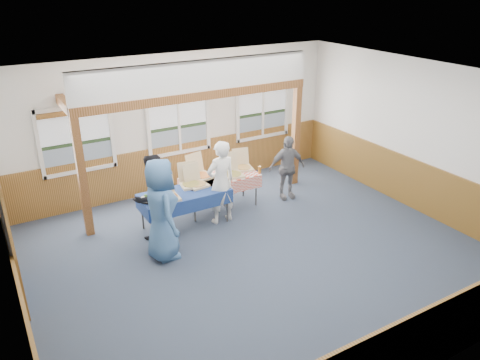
# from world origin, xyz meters

# --- Properties ---
(floor) EXTENTS (8.00, 8.00, 0.00)m
(floor) POSITION_xyz_m (0.00, 0.00, 0.00)
(floor) COLOR #283142
(floor) RESTS_ON ground
(ceiling) EXTENTS (8.00, 8.00, 0.00)m
(ceiling) POSITION_xyz_m (0.00, 0.00, 3.20)
(ceiling) COLOR white
(ceiling) RESTS_ON wall_back
(wall_back) EXTENTS (8.00, 0.00, 8.00)m
(wall_back) POSITION_xyz_m (0.00, 3.50, 1.60)
(wall_back) COLOR silver
(wall_back) RESTS_ON floor
(wall_front) EXTENTS (8.00, 0.00, 8.00)m
(wall_front) POSITION_xyz_m (0.00, -3.50, 1.60)
(wall_front) COLOR silver
(wall_front) RESTS_ON floor
(wall_left) EXTENTS (0.00, 8.00, 8.00)m
(wall_left) POSITION_xyz_m (-4.00, 0.00, 1.60)
(wall_left) COLOR silver
(wall_left) RESTS_ON floor
(wall_right) EXTENTS (0.00, 8.00, 8.00)m
(wall_right) POSITION_xyz_m (4.00, 0.00, 1.60)
(wall_right) COLOR silver
(wall_right) RESTS_ON floor
(wainscot_back) EXTENTS (7.98, 0.05, 1.10)m
(wainscot_back) POSITION_xyz_m (0.00, 3.48, 0.55)
(wainscot_back) COLOR brown
(wainscot_back) RESTS_ON floor
(wainscot_front) EXTENTS (7.98, 0.05, 1.10)m
(wainscot_front) POSITION_xyz_m (0.00, -3.48, 0.55)
(wainscot_front) COLOR brown
(wainscot_front) RESTS_ON floor
(wainscot_left) EXTENTS (0.05, 6.98, 1.10)m
(wainscot_left) POSITION_xyz_m (-3.98, 0.00, 0.55)
(wainscot_left) COLOR brown
(wainscot_left) RESTS_ON floor
(wainscot_right) EXTENTS (0.05, 6.98, 1.10)m
(wainscot_right) POSITION_xyz_m (3.98, 0.00, 0.55)
(wainscot_right) COLOR brown
(wainscot_right) RESTS_ON floor
(cased_opening) EXTENTS (0.06, 1.30, 2.10)m
(cased_opening) POSITION_xyz_m (-3.96, 0.90, 1.05)
(cased_opening) COLOR #353535
(cased_opening) RESTS_ON wall_left
(window_left) EXTENTS (1.56, 0.10, 1.46)m
(window_left) POSITION_xyz_m (-2.30, 3.46, 1.68)
(window_left) COLOR white
(window_left) RESTS_ON wall_back
(window_mid) EXTENTS (1.56, 0.10, 1.46)m
(window_mid) POSITION_xyz_m (0.00, 3.46, 1.68)
(window_mid) COLOR white
(window_mid) RESTS_ON wall_back
(window_right) EXTENTS (1.56, 0.10, 1.46)m
(window_right) POSITION_xyz_m (2.30, 3.46, 1.68)
(window_right) COLOR white
(window_right) RESTS_ON wall_back
(post_left) EXTENTS (0.15, 0.15, 2.40)m
(post_left) POSITION_xyz_m (-2.50, 2.30, 1.20)
(post_left) COLOR #5C3514
(post_left) RESTS_ON floor
(post_right) EXTENTS (0.15, 0.15, 2.40)m
(post_right) POSITION_xyz_m (2.50, 2.30, 1.20)
(post_right) COLOR #5C3514
(post_right) RESTS_ON floor
(cross_beam) EXTENTS (5.15, 0.18, 0.18)m
(cross_beam) POSITION_xyz_m (0.00, 2.30, 2.49)
(cross_beam) COLOR #5C3514
(cross_beam) RESTS_ON post_left
(table_left) EXTENTS (1.95, 1.38, 0.76)m
(table_left) POSITION_xyz_m (-0.70, 1.66, 0.70)
(table_left) COLOR #353535
(table_left) RESTS_ON floor
(table_right) EXTENTS (1.75, 0.92, 0.76)m
(table_right) POSITION_xyz_m (0.28, 1.98, 0.69)
(table_right) COLOR #353535
(table_right) RESTS_ON floor
(pizza_box_a) EXTENTS (0.43, 0.51, 0.44)m
(pizza_box_a) POSITION_xyz_m (-1.10, 1.55, 0.82)
(pizza_box_a) COLOR beige
(pizza_box_a) RESTS_ON table_left
(pizza_box_b) EXTENTS (0.43, 0.51, 0.42)m
(pizza_box_b) POSITION_xyz_m (-0.36, 1.82, 0.82)
(pizza_box_b) COLOR beige
(pizza_box_b) RESTS_ON table_left
(pizza_box_c) EXTENTS (0.47, 0.54, 0.44)m
(pizza_box_c) POSITION_xyz_m (-0.46, 1.89, 0.82)
(pizza_box_c) COLOR beige
(pizza_box_c) RESTS_ON table_right
(pizza_box_d) EXTENTS (0.53, 0.60, 0.47)m
(pizza_box_d) POSITION_xyz_m (-0.08, 2.18, 0.83)
(pizza_box_d) COLOR beige
(pizza_box_d) RESTS_ON table_right
(pizza_box_e) EXTENTS (0.48, 0.56, 0.46)m
(pizza_box_e) POSITION_xyz_m (0.53, 1.91, 0.83)
(pizza_box_e) COLOR beige
(pizza_box_e) RESTS_ON table_right
(pizza_box_f) EXTENTS (0.47, 0.53, 0.41)m
(pizza_box_f) POSITION_xyz_m (0.94, 2.13, 0.82)
(pizza_box_f) COLOR beige
(pizza_box_f) RESTS_ON table_right
(veggie_tray) EXTENTS (0.38, 0.38, 0.09)m
(veggie_tray) POSITION_xyz_m (-1.45, 1.66, 0.79)
(veggie_tray) COLOR black
(veggie_tray) RESTS_ON table_left
(drink_glass) EXTENTS (0.07, 0.07, 0.15)m
(drink_glass) POSITION_xyz_m (1.13, 1.73, 0.83)
(drink_glass) COLOR #9A5C19
(drink_glass) RESTS_ON table_right
(woman_white) EXTENTS (0.67, 0.47, 1.77)m
(woman_white) POSITION_xyz_m (0.02, 1.44, 0.88)
(woman_white) COLOR white
(woman_white) RESTS_ON floor
(woman_black) EXTENTS (0.96, 0.83, 1.71)m
(woman_black) POSITION_xyz_m (-1.40, 1.55, 0.85)
(woman_black) COLOR black
(woman_black) RESTS_ON floor
(man_blue) EXTENTS (0.64, 0.95, 1.90)m
(man_blue) POSITION_xyz_m (-1.52, 0.80, 0.95)
(man_blue) COLOR #3E689C
(man_blue) RESTS_ON floor
(person_grey) EXTENTS (0.92, 0.50, 1.49)m
(person_grey) POSITION_xyz_m (1.84, 1.71, 0.74)
(person_grey) COLOR slate
(person_grey) RESTS_ON floor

